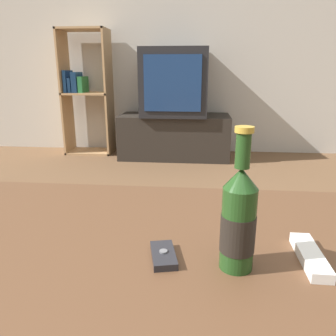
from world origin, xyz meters
TOP-DOWN VIEW (x-y plane):
  - back_wall at (0.00, 3.02)m, footprint 8.00×0.05m
  - coffee_table at (0.00, 0.00)m, footprint 1.25×0.84m
  - tv_stand at (-0.11, 2.70)m, footprint 1.08×0.49m
  - television at (-0.11, 2.70)m, footprint 0.62×0.59m
  - bookshelf at (-1.05, 2.81)m, footprint 0.48×0.30m
  - beer_bottle at (0.21, -0.01)m, footprint 0.06×0.06m
  - cell_phone at (0.07, 0.01)m, footprint 0.06×0.10m
  - remote_control at (0.35, 0.03)m, footprint 0.04×0.15m

SIDE VIEW (x-z plane):
  - tv_stand at x=-0.11m, z-range 0.00..0.43m
  - coffee_table at x=0.00m, z-range 0.18..0.68m
  - cell_phone at x=0.07m, z-range 0.49..0.51m
  - remote_control at x=0.35m, z-range 0.49..0.51m
  - beer_bottle at x=0.21m, z-range 0.46..0.72m
  - bookshelf at x=-1.05m, z-range 0.02..1.27m
  - television at x=-0.11m, z-range 0.43..1.05m
  - back_wall at x=0.00m, z-range 0.00..2.60m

